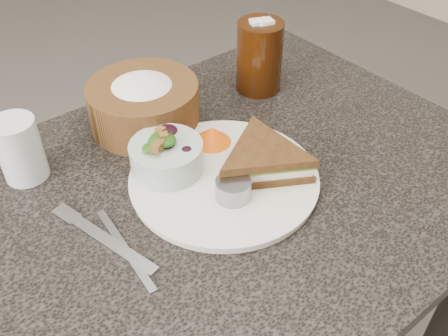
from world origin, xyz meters
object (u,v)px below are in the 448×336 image
dressing_ramekin (233,189)px  bread_basket (143,98)px  salad_bowl (166,152)px  cola_glass (260,54)px  dinner_plate (224,179)px  dining_table (215,318)px  sandwich (263,159)px  water_glass (20,149)px

dressing_ramekin → bread_basket: bearing=88.5°
salad_bowl → cola_glass: 0.32m
dinner_plate → salad_bowl: (-0.06, 0.07, 0.04)m
dining_table → salad_bowl: size_ratio=8.36×
salad_bowl → bread_basket: bread_basket is taller
sandwich → water_glass: 0.39m
salad_bowl → water_glass: size_ratio=1.10×
sandwich → salad_bowl: (-0.12, 0.10, 0.01)m
sandwich → bread_basket: bread_basket is taller
cola_glass → salad_bowl: bearing=-159.4°
dinner_plate → water_glass: size_ratio=2.82×
salad_bowl → dressing_ramekin: size_ratio=2.15×
bread_basket → water_glass: size_ratio=1.88×
salad_bowl → dinner_plate: bearing=-49.6°
sandwich → water_glass: bearing=170.5°
dressing_ramekin → bread_basket: bread_basket is taller
dressing_ramekin → water_glass: water_glass is taller
sandwich → bread_basket: 0.26m
sandwich → cola_glass: cola_glass is taller
dinner_plate → cola_glass: (0.24, 0.19, 0.07)m
salad_bowl → cola_glass: size_ratio=0.77×
dining_table → bread_basket: 0.49m
dining_table → water_glass: size_ratio=9.24×
dining_table → dressing_ramekin: (0.00, -0.05, 0.40)m
salad_bowl → bread_basket: size_ratio=0.59×
sandwich → bread_basket: size_ratio=0.88×
dining_table → salad_bowl: salad_bowl is taller
salad_bowl → sandwich: bearing=-40.4°
bread_basket → dinner_plate: bearing=-86.7°
dressing_ramekin → cola_glass: cola_glass is taller
dining_table → water_glass: (-0.22, 0.22, 0.43)m
dining_table → sandwich: bearing=-19.4°
salad_bowl → dressing_ramekin: 0.13m
dinner_plate → sandwich: bearing=-26.8°
dining_table → dressing_ramekin: 0.41m
dressing_ramekin → cola_glass: size_ratio=0.36×
cola_glass → dressing_ramekin: bearing=-138.1°
sandwich → cola_glass: bearing=79.6°
dinner_plate → salad_bowl: size_ratio=2.55×
dinner_plate → dressing_ramekin: bearing=-112.6°
bread_basket → water_glass: bearing=-179.8°
salad_bowl → dressing_ramekin: bearing=-70.7°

